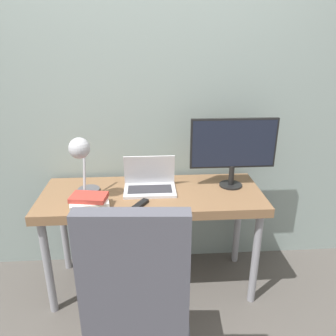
{
  "coord_description": "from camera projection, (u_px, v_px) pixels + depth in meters",
  "views": [
    {
      "loc": [
        -0.02,
        -1.67,
        1.68
      ],
      "look_at": [
        0.1,
        0.25,
        0.92
      ],
      "focal_mm": 35.0,
      "sensor_mm": 36.0,
      "label": 1
    }
  ],
  "objects": [
    {
      "name": "desk",
      "position": [
        152.0,
        202.0,
        2.18
      ],
      "size": [
        1.45,
        0.56,
        0.74
      ],
      "color": "brown",
      "rests_on": "ground_plane"
    },
    {
      "name": "book_stack",
      "position": [
        89.0,
        202.0,
        1.94
      ],
      "size": [
        0.25,
        0.19,
        0.08
      ],
      "color": "gold",
      "rests_on": "desk"
    },
    {
      "name": "laptop",
      "position": [
        150.0,
        183.0,
        2.17
      ],
      "size": [
        0.34,
        0.22,
        0.23
      ],
      "color": "silver",
      "rests_on": "desk"
    },
    {
      "name": "office_chair",
      "position": [
        138.0,
        301.0,
        1.43
      ],
      "size": [
        0.53,
        0.54,
        1.12
      ],
      "color": "black",
      "rests_on": "ground_plane"
    },
    {
      "name": "ground_plane",
      "position": [
        155.0,
        311.0,
        2.16
      ],
      "size": [
        12.0,
        12.0,
        0.0
      ],
      "primitive_type": "plane",
      "color": "#514C47"
    },
    {
      "name": "wall_back",
      "position": [
        149.0,
        98.0,
        2.27
      ],
      "size": [
        8.0,
        0.05,
        2.6
      ],
      "color": "gray",
      "rests_on": "ground_plane"
    },
    {
      "name": "tv_remote",
      "position": [
        139.0,
        205.0,
        1.96
      ],
      "size": [
        0.12,
        0.15,
        0.02
      ],
      "color": "black",
      "rests_on": "desk"
    },
    {
      "name": "monitor",
      "position": [
        233.0,
        147.0,
        2.15
      ],
      "size": [
        0.57,
        0.15,
        0.47
      ],
      "color": "black",
      "rests_on": "desk"
    },
    {
      "name": "desk_lamp",
      "position": [
        81.0,
        156.0,
        1.94
      ],
      "size": [
        0.14,
        0.29,
        0.41
      ],
      "color": "#4C4C51",
      "rests_on": "desk"
    }
  ]
}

